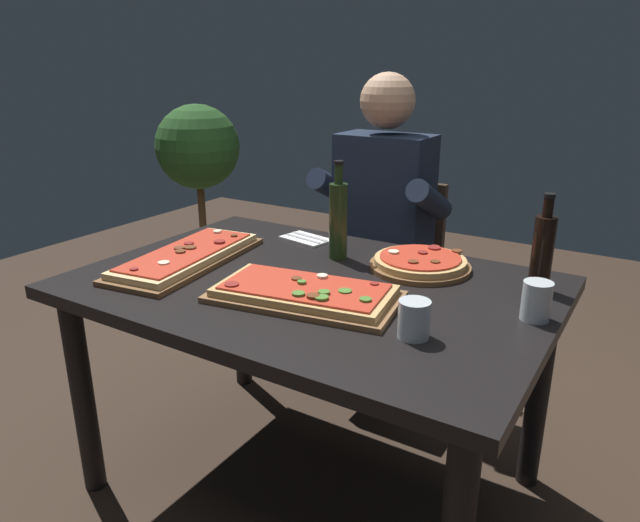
{
  "coord_description": "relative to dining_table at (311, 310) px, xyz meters",
  "views": [
    {
      "loc": [
        0.89,
        -1.37,
        1.37
      ],
      "look_at": [
        0.0,
        0.05,
        0.79
      ],
      "focal_mm": 32.57,
      "sensor_mm": 36.0,
      "label": 1
    }
  ],
  "objects": [
    {
      "name": "pizza_rectangular_front",
      "position": [
        0.06,
        -0.13,
        0.12
      ],
      "size": [
        0.56,
        0.35,
        0.05
      ],
      "color": "brown",
      "rests_on": "dining_table"
    },
    {
      "name": "wine_bottle_dark",
      "position": [
        0.6,
        0.29,
        0.21
      ],
      "size": [
        0.06,
        0.06,
        0.29
      ],
      "color": "black",
      "rests_on": "dining_table"
    },
    {
      "name": "potted_plant_corner",
      "position": [
        -1.53,
        1.15,
        0.1
      ],
      "size": [
        0.49,
        0.49,
        1.14
      ],
      "color": "tan",
      "rests_on": "ground_plane"
    },
    {
      "name": "ground_plane",
      "position": [
        0.0,
        0.0,
        -0.64
      ],
      "size": [
        6.4,
        6.4,
        0.0
      ],
      "primitive_type": "plane",
      "color": "#38281E"
    },
    {
      "name": "napkin_cutlery_set",
      "position": [
        -0.25,
        0.35,
        0.1
      ],
      "size": [
        0.2,
        0.14,
        0.01
      ],
      "color": "white",
      "rests_on": "dining_table"
    },
    {
      "name": "oil_bottle_amber",
      "position": [
        -0.04,
        0.23,
        0.23
      ],
      "size": [
        0.06,
        0.06,
        0.33
      ],
      "color": "#233819",
      "rests_on": "dining_table"
    },
    {
      "name": "pizza_rectangular_left",
      "position": [
        -0.44,
        -0.07,
        0.11
      ],
      "size": [
        0.31,
        0.61,
        0.05
      ],
      "color": "brown",
      "rests_on": "dining_table"
    },
    {
      "name": "seated_diner",
      "position": [
        -0.14,
        0.74,
        0.1
      ],
      "size": [
        0.53,
        0.41,
        1.33
      ],
      "color": "#23232D",
      "rests_on": "ground_plane"
    },
    {
      "name": "dining_table",
      "position": [
        0.0,
        0.0,
        0.0
      ],
      "size": [
        1.4,
        0.96,
        0.74
      ],
      "color": "black",
      "rests_on": "ground_plane"
    },
    {
      "name": "tumbler_near_camera",
      "position": [
        0.41,
        -0.18,
        0.14
      ],
      "size": [
        0.08,
        0.08,
        0.09
      ],
      "color": "silver",
      "rests_on": "dining_table"
    },
    {
      "name": "tumbler_far_side",
      "position": [
        0.63,
        0.07,
        0.15
      ],
      "size": [
        0.07,
        0.07,
        0.1
      ],
      "color": "silver",
      "rests_on": "dining_table"
    },
    {
      "name": "diner_chair",
      "position": [
        -0.14,
        0.86,
        -0.16
      ],
      "size": [
        0.44,
        0.44,
        0.87
      ],
      "color": "#3D2B1E",
      "rests_on": "ground_plane"
    },
    {
      "name": "pizza_round_far",
      "position": [
        0.23,
        0.28,
        0.11
      ],
      "size": [
        0.32,
        0.32,
        0.05
      ],
      "color": "brown",
      "rests_on": "dining_table"
    }
  ]
}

